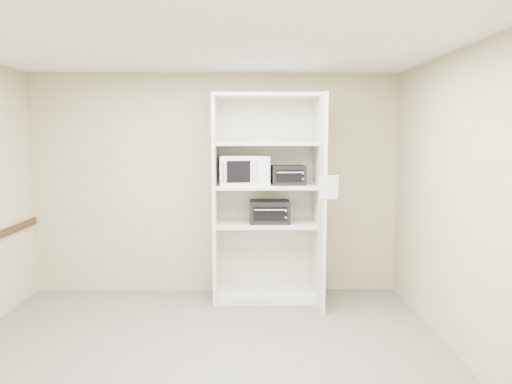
{
  "coord_description": "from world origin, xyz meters",
  "views": [
    {
      "loc": [
        0.39,
        -4.14,
        1.94
      ],
      "look_at": [
        0.49,
        1.29,
        1.33
      ],
      "focal_mm": 35.0,
      "sensor_mm": 36.0,
      "label": 1
    }
  ],
  "objects_px": {
    "microwave": "(244,170)",
    "toaster_oven_lower": "(270,212)",
    "toaster_oven_upper": "(288,175)",
    "shelving_unit": "(270,205)"
  },
  "relations": [
    {
      "from": "shelving_unit",
      "to": "toaster_oven_upper",
      "type": "relative_size",
      "value": 6.22
    },
    {
      "from": "toaster_oven_upper",
      "to": "toaster_oven_lower",
      "type": "distance_m",
      "value": 0.48
    },
    {
      "from": "toaster_oven_lower",
      "to": "shelving_unit",
      "type": "bearing_deg",
      "value": 78.21
    },
    {
      "from": "microwave",
      "to": "toaster_oven_lower",
      "type": "bearing_deg",
      "value": -6.67
    },
    {
      "from": "shelving_unit",
      "to": "microwave",
      "type": "relative_size",
      "value": 4.27
    },
    {
      "from": "microwave",
      "to": "toaster_oven_lower",
      "type": "distance_m",
      "value": 0.58
    },
    {
      "from": "shelving_unit",
      "to": "toaster_oven_lower",
      "type": "distance_m",
      "value": 0.09
    },
    {
      "from": "microwave",
      "to": "toaster_oven_lower",
      "type": "height_order",
      "value": "microwave"
    },
    {
      "from": "shelving_unit",
      "to": "toaster_oven_upper",
      "type": "bearing_deg",
      "value": -1.3
    },
    {
      "from": "shelving_unit",
      "to": "toaster_oven_upper",
      "type": "distance_m",
      "value": 0.41
    }
  ]
}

